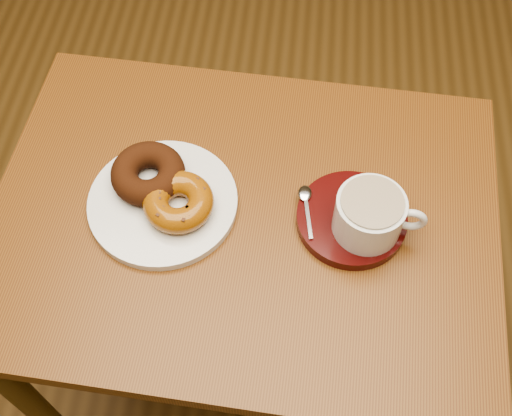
# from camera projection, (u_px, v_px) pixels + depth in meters

# --- Properties ---
(ground) EXTENTS (6.00, 6.00, 0.00)m
(ground) POSITION_uv_depth(u_px,v_px,m) (272.00, 371.00, 1.56)
(ground) COLOR brown
(ground) RESTS_ON ground
(cafe_table) EXTENTS (0.79, 0.61, 0.72)m
(cafe_table) POSITION_uv_depth(u_px,v_px,m) (244.00, 250.00, 1.06)
(cafe_table) COLOR brown
(cafe_table) RESTS_ON ground
(donut_plate) EXTENTS (0.28, 0.28, 0.01)m
(donut_plate) POSITION_uv_depth(u_px,v_px,m) (163.00, 202.00, 0.97)
(donut_plate) COLOR silver
(donut_plate) RESTS_ON cafe_table
(donut_cinnamon) EXTENTS (0.13, 0.13, 0.04)m
(donut_cinnamon) POSITION_uv_depth(u_px,v_px,m) (148.00, 174.00, 0.96)
(donut_cinnamon) COLOR #35180A
(donut_cinnamon) RESTS_ON donut_plate
(donut_caramel) EXTENTS (0.11, 0.11, 0.04)m
(donut_caramel) POSITION_uv_depth(u_px,v_px,m) (178.00, 202.00, 0.94)
(donut_caramel) COLOR #8A4E0F
(donut_caramel) RESTS_ON donut_plate
(saucer) EXTENTS (0.21, 0.21, 0.02)m
(saucer) POSITION_uv_depth(u_px,v_px,m) (351.00, 219.00, 0.95)
(saucer) COLOR #340707
(saucer) RESTS_ON cafe_table
(coffee_cup) EXTENTS (0.13, 0.10, 0.07)m
(coffee_cup) POSITION_uv_depth(u_px,v_px,m) (370.00, 215.00, 0.90)
(coffee_cup) COLOR silver
(coffee_cup) RESTS_ON saucer
(teaspoon) EXTENTS (0.03, 0.09, 0.01)m
(teaspoon) POSITION_uv_depth(u_px,v_px,m) (305.00, 198.00, 0.95)
(teaspoon) COLOR silver
(teaspoon) RESTS_ON saucer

